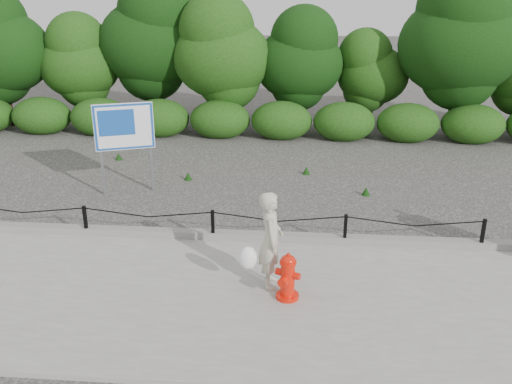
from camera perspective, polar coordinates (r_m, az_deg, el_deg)
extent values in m
plane|color=#2D2B28|center=(10.52, -4.51, -5.35)|extent=(90.00, 90.00, 0.00)
cube|color=gray|center=(8.78, -6.59, -10.90)|extent=(14.00, 4.00, 0.08)
cube|color=slate|center=(10.50, -4.49, -4.49)|extent=(14.00, 0.22, 0.14)
cube|color=black|center=(11.02, -17.52, -2.87)|extent=(0.06, 0.06, 0.60)
cube|color=black|center=(10.36, -4.57, -3.47)|extent=(0.06, 0.06, 0.60)
cube|color=black|center=(10.27, 9.37, -3.91)|extent=(0.06, 0.06, 0.60)
cube|color=black|center=(10.78, 22.75, -4.12)|extent=(0.06, 0.06, 0.60)
cylinder|color=black|center=(11.47, -23.44, -1.54)|extent=(2.50, 0.02, 0.02)
cylinder|color=black|center=(10.54, -11.33, -2.09)|extent=(2.50, 0.02, 0.02)
cylinder|color=black|center=(10.15, 2.39, -2.59)|extent=(2.50, 0.02, 0.02)
cylinder|color=black|center=(10.37, 16.34, -2.95)|extent=(2.50, 0.02, 0.02)
cylinder|color=black|center=(20.84, -24.66, 9.47)|extent=(0.18, 0.18, 2.30)
ellipsoid|color=#184710|center=(20.63, -25.35, 13.82)|extent=(3.40, 2.94, 3.68)
cylinder|color=black|center=(20.16, -17.73, 9.40)|extent=(0.18, 0.18, 1.86)
ellipsoid|color=#184710|center=(19.96, -18.15, 13.06)|extent=(2.75, 2.38, 2.98)
cylinder|color=black|center=(19.67, -10.52, 10.72)|extent=(0.18, 0.18, 2.50)
ellipsoid|color=#184710|center=(19.45, -10.87, 15.79)|extent=(3.70, 3.20, 4.00)
cylinder|color=black|center=(18.43, -3.49, 9.85)|extent=(0.18, 0.18, 2.18)
ellipsoid|color=#184710|center=(18.19, -3.60, 14.58)|extent=(3.23, 2.80, 3.50)
cylinder|color=black|center=(18.66, 4.43, 9.64)|extent=(0.18, 0.18, 1.98)
ellipsoid|color=#184710|center=(18.43, 4.55, 13.88)|extent=(2.93, 2.54, 3.17)
cylinder|color=black|center=(19.23, 11.98, 9.05)|extent=(0.18, 0.18, 1.62)
ellipsoid|color=#184710|center=(19.04, 12.25, 12.39)|extent=(2.40, 2.08, 2.60)
cylinder|color=black|center=(18.85, 20.03, 9.53)|extent=(0.18, 0.18, 2.60)
ellipsoid|color=#184710|center=(18.61, 20.75, 15.00)|extent=(3.85, 3.33, 4.16)
cylinder|color=red|center=(8.63, 3.31, -10.85)|extent=(0.47, 0.47, 0.06)
cylinder|color=red|center=(8.48, 3.36, -9.13)|extent=(0.29, 0.29, 0.54)
cylinder|color=red|center=(8.33, 3.40, -7.40)|extent=(0.34, 0.34, 0.05)
ellipsoid|color=red|center=(8.32, 3.40, -7.22)|extent=(0.30, 0.30, 0.17)
cylinder|color=red|center=(8.28, 3.42, -6.64)|extent=(0.08, 0.08, 0.05)
cylinder|color=red|center=(8.49, 2.44, -8.37)|extent=(0.14, 0.14, 0.11)
cylinder|color=red|center=(8.38, 4.31, -8.83)|extent=(0.14, 0.14, 0.11)
cylinder|color=red|center=(8.34, 2.89, -9.44)|extent=(0.19, 0.17, 0.15)
cylinder|color=slate|center=(8.39, 3.12, -9.87)|extent=(0.01, 0.05, 0.12)
imported|color=#B6B49C|center=(8.59, 1.57, -5.06)|extent=(0.43, 0.62, 1.61)
ellipsoid|color=white|center=(8.60, -0.85, -6.95)|extent=(0.29, 0.23, 0.39)
cube|color=slate|center=(12.99, -16.03, 4.20)|extent=(0.08, 0.08, 2.16)
cube|color=slate|center=(13.02, -11.04, 4.68)|extent=(0.08, 0.08, 2.16)
cube|color=white|center=(12.81, -13.73, 6.70)|extent=(1.28, 0.52, 1.08)
cube|color=#15499F|center=(12.78, -13.72, 6.67)|extent=(1.24, 0.47, 1.05)
cube|color=#15499F|center=(12.75, -14.49, 7.06)|extent=(0.76, 0.29, 0.59)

